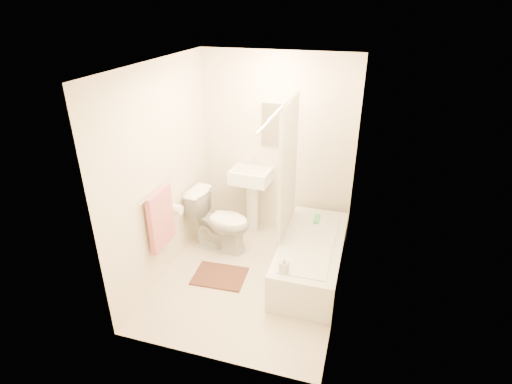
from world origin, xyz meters
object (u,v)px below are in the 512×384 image
(bath_mat, at_px, (220,276))
(soap_bottle, at_px, (284,265))
(sink, at_px, (252,197))
(bathtub, at_px, (311,257))
(toilet, at_px, (220,221))

(bath_mat, xyz_separation_m, soap_bottle, (0.82, -0.27, 0.52))
(sink, relative_size, bathtub, 0.64)
(toilet, distance_m, bathtub, 1.24)
(sink, relative_size, bath_mat, 1.68)
(toilet, bearing_deg, bath_mat, -155.03)
(sink, bearing_deg, bathtub, -34.73)
(toilet, bearing_deg, soap_bottle, -124.39)
(sink, relative_size, soap_bottle, 5.97)
(toilet, distance_m, soap_bottle, 1.35)
(toilet, distance_m, sink, 0.61)
(bath_mat, relative_size, soap_bottle, 3.55)
(soap_bottle, bearing_deg, bathtub, 74.14)
(soap_bottle, bearing_deg, toilet, 140.10)
(bathtub, xyz_separation_m, soap_bottle, (-0.18, -0.65, 0.30))
(toilet, xyz_separation_m, bathtub, (1.21, -0.21, -0.17))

